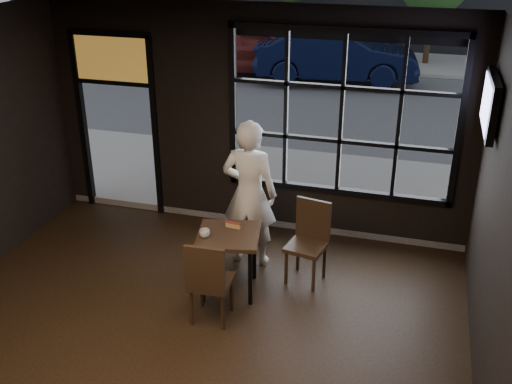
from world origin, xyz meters
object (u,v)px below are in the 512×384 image
(navy_car, at_px, (336,55))
(cafe_table, at_px, (229,262))
(man, at_px, (250,194))
(chair_near, at_px, (211,279))

(navy_car, bearing_deg, cafe_table, 174.99)
(man, height_order, navy_car, man)
(chair_near, bearing_deg, cafe_table, -93.86)
(cafe_table, bearing_deg, navy_car, 80.77)
(navy_car, bearing_deg, man, 175.39)
(chair_near, height_order, man, man)
(chair_near, bearing_deg, man, -94.93)
(cafe_table, height_order, navy_car, navy_car)
(chair_near, xyz_separation_m, navy_car, (-0.33, 10.80, 0.30))
(cafe_table, distance_m, navy_car, 10.22)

